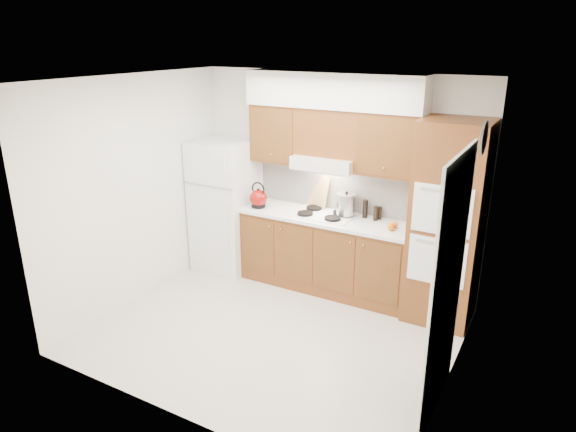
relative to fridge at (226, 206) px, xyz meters
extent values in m
plane|color=beige|center=(1.41, -1.14, -0.86)|extent=(3.60, 3.60, 0.00)
plane|color=white|center=(1.41, -1.14, 1.74)|extent=(3.60, 3.60, 0.00)
cube|color=white|center=(1.41, 0.36, 0.44)|extent=(3.60, 0.02, 2.60)
cube|color=white|center=(-0.40, -1.14, 0.44)|extent=(0.02, 3.00, 2.60)
cube|color=white|center=(3.21, -1.14, 0.44)|extent=(0.02, 3.00, 2.60)
cube|color=white|center=(0.00, 0.00, 0.00)|extent=(0.75, 0.72, 1.72)
cube|color=brown|center=(1.43, 0.06, -0.41)|extent=(2.11, 0.60, 0.90)
cube|color=white|center=(1.43, 0.05, 0.06)|extent=(2.13, 0.62, 0.04)
cube|color=white|center=(1.43, 0.34, 0.36)|extent=(2.11, 0.03, 0.56)
cube|color=brown|center=(2.85, 0.03, 0.24)|extent=(0.70, 0.65, 2.20)
cube|color=brown|center=(0.69, 0.19, 0.99)|extent=(0.63, 0.33, 0.70)
cube|color=brown|center=(2.12, 0.19, 0.99)|extent=(0.73, 0.33, 0.70)
cube|color=silver|center=(1.38, 0.13, 0.71)|extent=(0.75, 0.45, 0.15)
cube|color=brown|center=(1.38, 0.19, 1.06)|extent=(0.75, 0.33, 0.55)
cube|color=silver|center=(1.43, 0.18, 1.54)|extent=(2.13, 0.36, 0.40)
cube|color=white|center=(1.38, 0.07, 0.09)|extent=(0.74, 0.50, 0.01)
cube|color=black|center=(3.19, -1.49, 0.19)|extent=(0.02, 0.90, 2.10)
cylinder|color=#3F3833|center=(3.19, -0.59, 1.29)|extent=(0.02, 0.30, 0.30)
sphere|color=maroon|center=(0.55, -0.06, 0.20)|extent=(0.26, 0.26, 0.22)
cube|color=tan|center=(1.19, 0.31, 0.28)|extent=(0.33, 0.21, 0.42)
cylinder|color=#AEAEB3|center=(1.63, 0.17, 0.23)|extent=(0.27, 0.27, 0.24)
cylinder|color=black|center=(1.85, 0.23, 0.19)|extent=(0.08, 0.08, 0.22)
cylinder|color=black|center=(1.99, 0.20, 0.17)|extent=(0.07, 0.07, 0.17)
cylinder|color=black|center=(2.02, 0.26, 0.16)|extent=(0.07, 0.07, 0.15)
sphere|color=orange|center=(2.26, -0.04, 0.12)|extent=(0.08, 0.08, 0.08)
sphere|color=#E4580C|center=(2.27, 0.06, 0.12)|extent=(0.08, 0.08, 0.08)
camera|label=1|loc=(3.86, -5.22, 2.11)|focal=32.00mm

